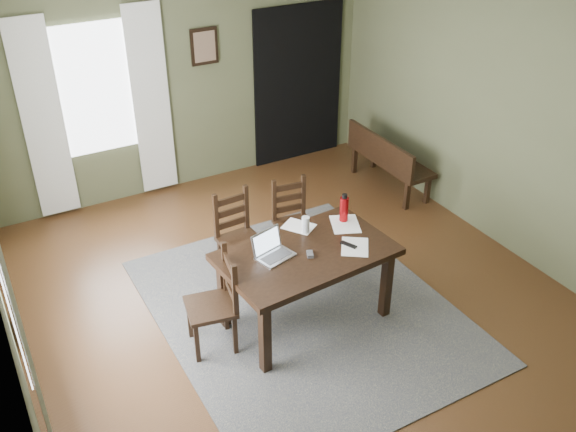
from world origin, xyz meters
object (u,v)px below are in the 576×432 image
dining_table (306,260)px  water_bottle (344,209)px  bench (387,157)px  laptop (271,250)px  chair_end (216,303)px  chair_back_right (293,221)px  chair_back_left (238,237)px

dining_table → water_bottle: (0.57, 0.28, 0.23)m
water_bottle → dining_table: bearing=-154.3°
bench → laptop: (-2.50, -1.63, 0.39)m
chair_end → laptop: (0.55, 0.01, 0.37)m
chair_back_right → water_bottle: water_bottle is taller
chair_end → laptop: size_ratio=2.54×
chair_back_left → chair_back_right: (0.64, 0.02, -0.02)m
dining_table → chair_back_left: 1.01m
dining_table → chair_end: bearing=169.7°
chair_back_right → bench: bearing=30.6°
chair_end → water_bottle: 1.50m
dining_table → laptop: 0.35m
bench → water_bottle: bearing=131.7°
chair_back_left → water_bottle: bearing=-44.3°
bench → water_bottle: 2.24m
chair_end → bench: bearing=129.1°
dining_table → laptop: laptop is taller
chair_back_right → water_bottle: size_ratio=3.08×
chair_end → chair_back_left: bearing=155.1°
chair_end → chair_back_left: (0.63, 0.87, -0.01)m
chair_end → water_bottle: size_ratio=3.31×
chair_end → water_bottle: bearing=108.4°
chair_back_right → laptop: (-0.72, -0.87, 0.40)m
dining_table → laptop: bearing=156.6°
chair_back_left → bench: (2.43, 0.77, -0.01)m
dining_table → chair_back_right: chair_back_right is taller
bench → water_bottle: (-1.63, -1.46, 0.47)m
chair_end → chair_back_right: bearing=135.8°
chair_back_left → water_bottle: 1.14m
chair_back_right → laptop: size_ratio=2.36×
dining_table → chair_back_left: chair_back_left is taller
bench → dining_table: bearing=128.1°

